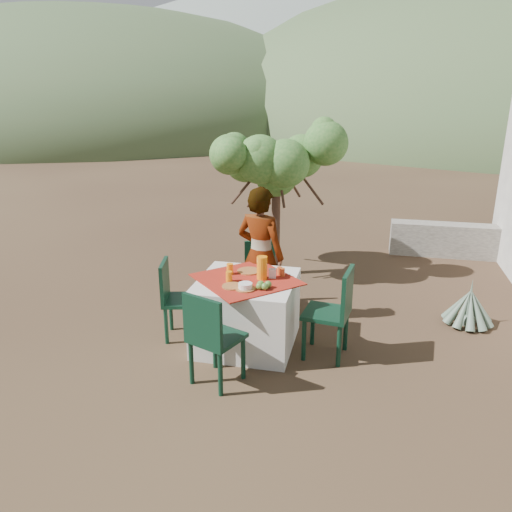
{
  "coord_description": "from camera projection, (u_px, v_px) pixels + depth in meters",
  "views": [
    {
      "loc": [
        1.87,
        -5.12,
        2.67
      ],
      "look_at": [
        0.69,
        0.07,
        0.89
      ],
      "focal_mm": 35.0,
      "sensor_mm": 36.0,
      "label": 1
    }
  ],
  "objects": [
    {
      "name": "person",
      "position": [
        260.0,
        256.0,
        5.84
      ],
      "size": [
        0.69,
        0.56,
        1.64
      ],
      "primitive_type": "imported",
      "rotation": [
        0.0,
        0.0,
        2.83
      ],
      "color": "#8C6651",
      "rests_on": "ground"
    },
    {
      "name": "jar_right",
      "position": [
        280.0,
        271.0,
        5.4
      ],
      "size": [
        0.05,
        0.05,
        0.09
      ],
      "primitive_type": "cylinder",
      "color": "#C45222",
      "rests_on": "table"
    },
    {
      "name": "plate_far",
      "position": [
        249.0,
        271.0,
        5.49
      ],
      "size": [
        0.26,
        0.26,
        0.01
      ],
      "primitive_type": "cylinder",
      "color": "#935D27",
      "rests_on": "table"
    },
    {
      "name": "glass_far",
      "position": [
        230.0,
        269.0,
        5.41
      ],
      "size": [
        0.07,
        0.07,
        0.12
      ],
      "primitive_type": "cylinder",
      "color": "orange",
      "rests_on": "table"
    },
    {
      "name": "juice_pitcher",
      "position": [
        262.0,
        268.0,
        5.25
      ],
      "size": [
        0.11,
        0.11,
        0.25
      ],
      "primitive_type": "cylinder",
      "color": "orange",
      "rests_on": "table"
    },
    {
      "name": "glass_near",
      "position": [
        229.0,
        277.0,
        5.2
      ],
      "size": [
        0.07,
        0.07,
        0.11
      ],
      "primitive_type": "cylinder",
      "color": "orange",
      "rests_on": "table"
    },
    {
      "name": "shrub_tree",
      "position": [
        281.0,
        169.0,
        7.14
      ],
      "size": [
        1.71,
        1.68,
        2.01
      ],
      "color": "#492F24",
      "rests_on": "ground"
    },
    {
      "name": "chair_far",
      "position": [
        260.0,
        272.0,
        6.33
      ],
      "size": [
        0.48,
        0.48,
        0.85
      ],
      "rotation": [
        0.0,
        0.0,
        0.28
      ],
      "color": "black",
      "rests_on": "ground"
    },
    {
      "name": "fruit_cluster",
      "position": [
        263.0,
        285.0,
        5.01
      ],
      "size": [
        0.15,
        0.14,
        0.07
      ],
      "color": "#55832F",
      "rests_on": "table"
    },
    {
      "name": "napkin_holder",
      "position": [
        272.0,
        273.0,
        5.3
      ],
      "size": [
        0.09,
        0.06,
        0.1
      ],
      "primitive_type": "cube",
      "rotation": [
        0.0,
        0.0,
        0.18
      ],
      "color": "white",
      "rests_on": "table"
    },
    {
      "name": "hill_near_left",
      "position": [
        102.0,
        127.0,
        37.51
      ],
      "size": [
        40.0,
        40.0,
        16.0
      ],
      "primitive_type": "ellipsoid",
      "color": "#324929",
      "rests_on": "ground"
    },
    {
      "name": "white_bowl",
      "position": [
        245.0,
        286.0,
        5.0
      ],
      "size": [
        0.14,
        0.14,
        0.05
      ],
      "primitive_type": "cylinder",
      "color": "white",
      "rests_on": "bowl_plate"
    },
    {
      "name": "ground",
      "position": [
        199.0,
        324.0,
        5.98
      ],
      "size": [
        160.0,
        160.0,
        0.0
      ],
      "primitive_type": "plane",
      "color": "#332017",
      "rests_on": "ground"
    },
    {
      "name": "bowl_plate",
      "position": [
        245.0,
        289.0,
        5.01
      ],
      "size": [
        0.21,
        0.21,
        0.01
      ],
      "primitive_type": "cylinder",
      "color": "#935D27",
      "rests_on": "table"
    },
    {
      "name": "plate_near",
      "position": [
        233.0,
        286.0,
        5.07
      ],
      "size": [
        0.22,
        0.22,
        0.01
      ],
      "primitive_type": "cylinder",
      "color": "#935D27",
      "rests_on": "table"
    },
    {
      "name": "hill_far_center",
      "position": [
        319.0,
        115.0,
        54.91
      ],
      "size": [
        60.0,
        60.0,
        24.0
      ],
      "primitive_type": "ellipsoid",
      "color": "slate",
      "rests_on": "ground"
    },
    {
      "name": "agave",
      "position": [
        469.0,
        307.0,
        5.91
      ],
      "size": [
        0.58,
        0.6,
        0.63
      ],
      "rotation": [
        0.0,
        0.0,
        0.3
      ],
      "color": "slate",
      "rests_on": "ground"
    },
    {
      "name": "stone_wall",
      "position": [
        471.0,
        241.0,
        8.28
      ],
      "size": [
        2.6,
        0.35,
        0.55
      ],
      "primitive_type": "cube",
      "color": "gray",
      "rests_on": "ground"
    },
    {
      "name": "chair_right",
      "position": [
        335.0,
        309.0,
        5.09
      ],
      "size": [
        0.5,
        0.5,
        0.97
      ],
      "rotation": [
        0.0,
        0.0,
        4.58
      ],
      "color": "black",
      "rests_on": "ground"
    },
    {
      "name": "chair_left",
      "position": [
        175.0,
        296.0,
        5.52
      ],
      "size": [
        0.5,
        0.5,
        0.9
      ],
      "rotation": [
        0.0,
        0.0,
        1.8
      ],
      "color": "black",
      "rests_on": "ground"
    },
    {
      "name": "jar_left",
      "position": [
        282.0,
        272.0,
        5.35
      ],
      "size": [
        0.06,
        0.06,
        0.09
      ],
      "primitive_type": "cylinder",
      "color": "#C45222",
      "rests_on": "table"
    },
    {
      "name": "table",
      "position": [
        247.0,
        312.0,
        5.41
      ],
      "size": [
        1.3,
        1.3,
        0.76
      ],
      "color": "silver",
      "rests_on": "ground"
    },
    {
      "name": "chair_near",
      "position": [
        211.0,
        335.0,
        4.59
      ],
      "size": [
        0.56,
        0.56,
        0.94
      ],
      "rotation": [
        0.0,
        0.0,
        2.76
      ],
      "color": "black",
      "rests_on": "ground"
    }
  ]
}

